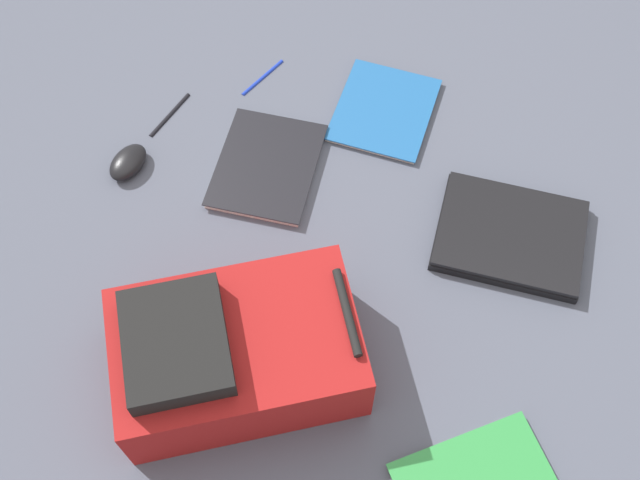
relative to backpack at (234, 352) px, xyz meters
The scene contains 8 objects.
ground_plane 0.30m from the backpack, 109.17° to the right, with size 3.42×3.42×0.00m, color #4C5160.
backpack is the anchor object (origin of this frame).
laptop 0.64m from the backpack, 135.68° to the right, with size 0.31×0.25×0.03m.
book_red 0.48m from the backpack, 78.10° to the right, with size 0.23×0.29×0.02m.
book_comic 0.71m from the backpack, 99.14° to the right, with size 0.22×0.26×0.01m.
computer_mouse 0.55m from the backpack, 43.85° to the right, with size 0.07×0.10×0.04m, color black.
pen_black 0.74m from the backpack, 74.78° to the right, with size 0.01×0.01×0.14m, color #1933B2.
pen_blue 0.66m from the backpack, 56.09° to the right, with size 0.01×0.01×0.15m, color black.
Camera 1 is at (-0.21, 0.74, 1.44)m, focal length 43.83 mm.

